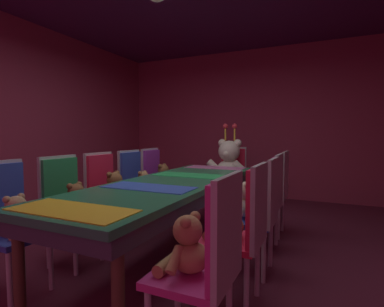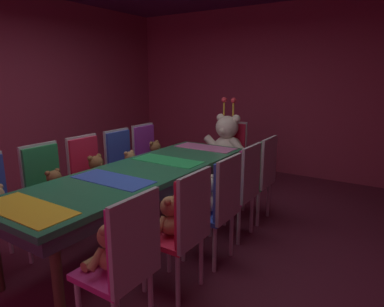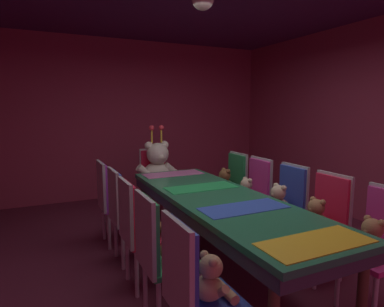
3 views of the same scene
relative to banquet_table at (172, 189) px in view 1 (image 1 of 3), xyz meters
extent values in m
plane|color=#591E33|center=(0.00, 0.00, -0.66)|extent=(7.90, 7.90, 0.00)
cube|color=#99334C|center=(0.00, 3.20, 0.74)|extent=(5.20, 0.12, 2.80)
cube|color=#26724C|center=(0.00, 0.00, 0.06)|extent=(0.90, 2.86, 0.05)
cube|color=#33333F|center=(0.00, 0.00, -0.02)|extent=(0.88, 2.80, 0.10)
cylinder|color=#4C3826|center=(0.38, 1.29, -0.31)|extent=(0.07, 0.07, 0.69)
cylinder|color=#4C3826|center=(0.38, -1.29, -0.31)|extent=(0.07, 0.07, 0.69)
cylinder|color=#4C3826|center=(-0.38, 1.29, -0.31)|extent=(0.07, 0.07, 0.69)
cylinder|color=#4C3826|center=(-0.38, -1.29, -0.31)|extent=(0.07, 0.07, 0.69)
cube|color=yellow|center=(0.00, -1.22, 0.09)|extent=(0.77, 0.32, 0.01)
cube|color=blue|center=(0.00, -0.41, 0.09)|extent=(0.77, 0.32, 0.01)
cube|color=green|center=(0.00, 0.41, 0.09)|extent=(0.77, 0.32, 0.01)
cube|color=pink|center=(0.00, 1.22, 0.09)|extent=(0.77, 0.32, 0.01)
cube|color=#2D47B2|center=(-0.71, -1.08, -0.22)|extent=(0.40, 0.40, 0.04)
cylinder|color=#B2B2B7|center=(-0.55, -0.92, -0.45)|extent=(0.04, 0.04, 0.42)
cylinder|color=#B2B2B7|center=(-0.55, -1.24, -0.45)|extent=(0.04, 0.04, 0.42)
cylinder|color=#B2B2B7|center=(-0.87, -0.92, -0.45)|extent=(0.04, 0.04, 0.42)
ellipsoid|color=tan|center=(-0.71, -1.08, -0.12)|extent=(0.18, 0.18, 0.14)
sphere|color=tan|center=(-0.69, -1.08, 0.01)|extent=(0.14, 0.14, 0.14)
sphere|color=tan|center=(-0.64, -1.08, 0.00)|extent=(0.05, 0.05, 0.05)
sphere|color=tan|center=(-0.71, -1.03, 0.07)|extent=(0.05, 0.05, 0.05)
sphere|color=tan|center=(-0.71, -1.14, 0.07)|extent=(0.05, 0.05, 0.05)
cylinder|color=tan|center=(-0.67, -0.99, -0.10)|extent=(0.05, 0.13, 0.12)
cylinder|color=tan|center=(-0.67, -1.17, -0.10)|extent=(0.05, 0.13, 0.12)
cylinder|color=tan|center=(-0.59, -1.04, -0.17)|extent=(0.06, 0.13, 0.06)
cylinder|color=tan|center=(-0.59, -1.13, -0.17)|extent=(0.06, 0.13, 0.06)
cube|color=#268C4C|center=(-0.71, -0.51, -0.22)|extent=(0.40, 0.40, 0.04)
cube|color=#268C4C|center=(-0.89, -0.51, 0.05)|extent=(0.05, 0.38, 0.50)
cube|color=#B2B2B7|center=(-0.92, -0.51, 0.05)|extent=(0.03, 0.41, 0.55)
cylinder|color=#B2B2B7|center=(-0.55, -0.35, -0.45)|extent=(0.04, 0.04, 0.42)
cylinder|color=#B2B2B7|center=(-0.55, -0.67, -0.45)|extent=(0.04, 0.04, 0.42)
cylinder|color=#B2B2B7|center=(-0.87, -0.35, -0.45)|extent=(0.04, 0.04, 0.42)
cylinder|color=#B2B2B7|center=(-0.87, -0.67, -0.45)|extent=(0.04, 0.04, 0.42)
ellipsoid|color=brown|center=(-0.71, -0.51, -0.12)|extent=(0.18, 0.18, 0.14)
sphere|color=brown|center=(-0.70, -0.51, 0.01)|extent=(0.14, 0.14, 0.14)
sphere|color=#99663C|center=(-0.65, -0.51, 0.00)|extent=(0.05, 0.05, 0.05)
sphere|color=brown|center=(-0.71, -0.46, 0.07)|extent=(0.05, 0.05, 0.05)
sphere|color=brown|center=(-0.71, -0.57, 0.07)|extent=(0.05, 0.05, 0.05)
cylinder|color=brown|center=(-0.68, -0.42, -0.10)|extent=(0.05, 0.13, 0.12)
cylinder|color=brown|center=(-0.68, -0.60, -0.10)|extent=(0.05, 0.13, 0.12)
cylinder|color=brown|center=(-0.60, -0.47, -0.16)|extent=(0.06, 0.14, 0.06)
cylinder|color=brown|center=(-0.60, -0.56, -0.16)|extent=(0.06, 0.14, 0.06)
cube|color=red|center=(-0.72, 0.02, -0.22)|extent=(0.40, 0.40, 0.04)
cube|color=red|center=(-0.90, 0.02, 0.05)|extent=(0.05, 0.38, 0.50)
cube|color=#B2B2B7|center=(-0.92, 0.02, 0.05)|extent=(0.03, 0.41, 0.55)
cylinder|color=#B2B2B7|center=(-0.56, 0.18, -0.45)|extent=(0.04, 0.04, 0.42)
cylinder|color=#B2B2B7|center=(-0.56, -0.14, -0.45)|extent=(0.04, 0.04, 0.42)
cylinder|color=#B2B2B7|center=(-0.88, 0.18, -0.45)|extent=(0.04, 0.04, 0.42)
cylinder|color=#B2B2B7|center=(-0.88, -0.14, -0.45)|extent=(0.04, 0.04, 0.42)
ellipsoid|color=brown|center=(-0.72, 0.02, -0.11)|extent=(0.21, 0.21, 0.16)
sphere|color=brown|center=(-0.70, 0.02, 0.04)|extent=(0.16, 0.16, 0.16)
sphere|color=#99663C|center=(-0.65, 0.02, 0.03)|extent=(0.06, 0.06, 0.06)
sphere|color=brown|center=(-0.72, 0.08, 0.11)|extent=(0.06, 0.06, 0.06)
sphere|color=brown|center=(-0.72, -0.04, 0.11)|extent=(0.06, 0.06, 0.06)
cylinder|color=brown|center=(-0.68, 0.13, -0.09)|extent=(0.06, 0.15, 0.14)
cylinder|color=brown|center=(-0.68, -0.08, -0.09)|extent=(0.06, 0.15, 0.14)
cylinder|color=brown|center=(-0.59, 0.08, -0.16)|extent=(0.07, 0.15, 0.07)
cylinder|color=brown|center=(-0.59, -0.03, -0.16)|extent=(0.07, 0.15, 0.07)
cube|color=#2D47B2|center=(-0.71, 0.56, -0.22)|extent=(0.40, 0.40, 0.04)
cube|color=#2D47B2|center=(-0.89, 0.56, 0.05)|extent=(0.05, 0.38, 0.50)
cube|color=#B2B2B7|center=(-0.91, 0.56, 0.05)|extent=(0.03, 0.41, 0.55)
cylinder|color=#B2B2B7|center=(-0.55, 0.72, -0.45)|extent=(0.04, 0.04, 0.42)
cylinder|color=#B2B2B7|center=(-0.55, 0.40, -0.45)|extent=(0.04, 0.04, 0.42)
cylinder|color=#B2B2B7|center=(-0.87, 0.72, -0.45)|extent=(0.04, 0.04, 0.42)
cylinder|color=#B2B2B7|center=(-0.87, 0.40, -0.45)|extent=(0.04, 0.04, 0.42)
ellipsoid|color=#9E7247|center=(-0.71, 0.56, -0.12)|extent=(0.17, 0.17, 0.14)
sphere|color=#9E7247|center=(-0.70, 0.56, 0.00)|extent=(0.14, 0.14, 0.14)
sphere|color=tan|center=(-0.65, 0.56, -0.01)|extent=(0.05, 0.05, 0.05)
sphere|color=#9E7247|center=(-0.71, 0.61, 0.06)|extent=(0.05, 0.05, 0.05)
sphere|color=#9E7247|center=(-0.71, 0.50, 0.06)|extent=(0.05, 0.05, 0.05)
cylinder|color=#9E7247|center=(-0.67, 0.64, -0.11)|extent=(0.05, 0.12, 0.11)
cylinder|color=#9E7247|center=(-0.67, 0.47, -0.11)|extent=(0.05, 0.12, 0.11)
cylinder|color=#9E7247|center=(-0.60, 0.60, -0.17)|extent=(0.06, 0.13, 0.06)
cylinder|color=#9E7247|center=(-0.60, 0.51, -0.17)|extent=(0.06, 0.13, 0.06)
cube|color=purple|center=(-0.74, 1.09, -0.22)|extent=(0.40, 0.40, 0.04)
cube|color=purple|center=(-0.92, 1.09, 0.05)|extent=(0.05, 0.38, 0.50)
cube|color=#B2B2B7|center=(-0.94, 1.09, 0.05)|extent=(0.03, 0.41, 0.55)
cylinder|color=#B2B2B7|center=(-0.58, 1.25, -0.45)|extent=(0.04, 0.04, 0.42)
cylinder|color=#B2B2B7|center=(-0.58, 0.93, -0.45)|extent=(0.04, 0.04, 0.42)
cylinder|color=#B2B2B7|center=(-0.90, 1.25, -0.45)|extent=(0.04, 0.04, 0.42)
cylinder|color=#B2B2B7|center=(-0.90, 0.93, -0.45)|extent=(0.04, 0.04, 0.42)
ellipsoid|color=brown|center=(-0.74, 1.09, -0.11)|extent=(0.19, 0.19, 0.16)
sphere|color=brown|center=(-0.72, 1.09, 0.03)|extent=(0.16, 0.16, 0.16)
sphere|color=#99663C|center=(-0.67, 1.09, 0.02)|extent=(0.06, 0.06, 0.06)
sphere|color=brown|center=(-0.74, 1.14, 0.09)|extent=(0.06, 0.06, 0.06)
sphere|color=brown|center=(-0.74, 1.03, 0.09)|extent=(0.06, 0.06, 0.06)
cylinder|color=brown|center=(-0.70, 1.18, -0.09)|extent=(0.05, 0.14, 0.13)
cylinder|color=brown|center=(-0.70, 0.99, -0.09)|extent=(0.05, 0.14, 0.13)
cylinder|color=brown|center=(-0.61, 1.14, -0.16)|extent=(0.07, 0.15, 0.07)
cylinder|color=brown|center=(-0.61, 1.03, -0.16)|extent=(0.07, 0.15, 0.07)
cube|color=#CC338C|center=(0.71, -1.11, -0.22)|extent=(0.40, 0.40, 0.04)
cube|color=#CC338C|center=(0.89, -1.11, 0.05)|extent=(0.05, 0.38, 0.50)
cube|color=#B2B2B7|center=(0.91, -1.11, 0.05)|extent=(0.03, 0.41, 0.55)
cylinder|color=#B2B2B7|center=(0.55, -0.95, -0.45)|extent=(0.04, 0.04, 0.42)
ellipsoid|color=#9E7247|center=(0.71, -1.11, -0.11)|extent=(0.19, 0.19, 0.16)
sphere|color=#9E7247|center=(0.69, -1.11, 0.03)|extent=(0.16, 0.16, 0.16)
sphere|color=tan|center=(0.64, -1.11, 0.02)|extent=(0.06, 0.06, 0.06)
sphere|color=#9E7247|center=(0.71, -1.17, 0.09)|extent=(0.06, 0.06, 0.06)
sphere|color=#9E7247|center=(0.71, -1.05, 0.09)|extent=(0.06, 0.06, 0.06)
cylinder|color=#9E7247|center=(0.67, -1.20, -0.09)|extent=(0.05, 0.14, 0.13)
cylinder|color=#9E7247|center=(0.67, -1.01, -0.09)|extent=(0.05, 0.14, 0.13)
cylinder|color=#9E7247|center=(0.58, -1.16, -0.16)|extent=(0.07, 0.15, 0.07)
cylinder|color=#9E7247|center=(0.58, -1.06, -0.16)|extent=(0.07, 0.15, 0.07)
cube|color=red|center=(0.74, -0.52, -0.22)|extent=(0.40, 0.40, 0.04)
cube|color=red|center=(0.92, -0.52, 0.05)|extent=(0.05, 0.38, 0.50)
cube|color=#B2B2B7|center=(0.94, -0.52, 0.05)|extent=(0.03, 0.41, 0.55)
cylinder|color=#B2B2B7|center=(0.90, -0.36, -0.45)|extent=(0.04, 0.04, 0.42)
cylinder|color=#B2B2B7|center=(0.90, -0.68, -0.45)|extent=(0.04, 0.04, 0.42)
cylinder|color=#B2B2B7|center=(0.58, -0.36, -0.45)|extent=(0.04, 0.04, 0.42)
cylinder|color=#B2B2B7|center=(0.58, -0.68, -0.45)|extent=(0.04, 0.04, 0.42)
ellipsoid|color=#9E7247|center=(0.74, -0.52, -0.11)|extent=(0.19, 0.19, 0.15)
sphere|color=#9E7247|center=(0.72, -0.52, 0.03)|extent=(0.15, 0.15, 0.15)
sphere|color=tan|center=(0.67, -0.52, 0.02)|extent=(0.06, 0.06, 0.06)
sphere|color=#9E7247|center=(0.74, -0.58, 0.09)|extent=(0.06, 0.06, 0.06)
sphere|color=#9E7247|center=(0.74, -0.46, 0.09)|extent=(0.06, 0.06, 0.06)
cylinder|color=#9E7247|center=(0.70, -0.62, -0.10)|extent=(0.05, 0.14, 0.13)
cylinder|color=#9E7247|center=(0.70, -0.42, -0.10)|extent=(0.05, 0.14, 0.13)
cylinder|color=#9E7247|center=(0.61, -0.57, -0.16)|extent=(0.07, 0.14, 0.07)
cylinder|color=#9E7247|center=(0.61, -0.47, -0.16)|extent=(0.07, 0.14, 0.07)
cube|color=#2D47B2|center=(0.74, 0.01, -0.22)|extent=(0.40, 0.40, 0.04)
cube|color=#2D47B2|center=(0.92, 0.01, 0.05)|extent=(0.05, 0.38, 0.50)
cube|color=#B2B2B7|center=(0.95, 0.01, 0.05)|extent=(0.03, 0.41, 0.55)
cylinder|color=#B2B2B7|center=(0.90, 0.17, -0.45)|extent=(0.04, 0.04, 0.42)
cylinder|color=#B2B2B7|center=(0.90, -0.15, -0.45)|extent=(0.04, 0.04, 0.42)
cylinder|color=#B2B2B7|center=(0.58, 0.17, -0.45)|extent=(0.04, 0.04, 0.42)
cylinder|color=#B2B2B7|center=(0.58, -0.15, -0.45)|extent=(0.04, 0.04, 0.42)
ellipsoid|color=beige|center=(0.74, 0.01, -0.11)|extent=(0.20, 0.20, 0.16)
sphere|color=beige|center=(0.73, 0.01, 0.04)|extent=(0.16, 0.16, 0.16)
sphere|color=#FDDCAD|center=(0.67, 0.01, 0.03)|extent=(0.06, 0.06, 0.06)
sphere|color=beige|center=(0.74, -0.05, 0.10)|extent=(0.06, 0.06, 0.06)
sphere|color=beige|center=(0.74, 0.07, 0.10)|extent=(0.06, 0.06, 0.06)
cylinder|color=beige|center=(0.70, -0.09, -0.09)|extent=(0.06, 0.14, 0.13)
cylinder|color=beige|center=(0.70, 0.11, -0.09)|extent=(0.06, 0.14, 0.13)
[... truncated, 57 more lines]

